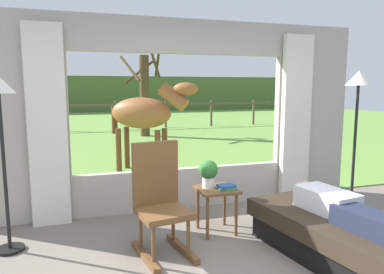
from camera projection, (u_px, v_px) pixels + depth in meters
name	position (u px, v px, depth m)	size (l,w,h in m)	color
back_wall_with_window	(182.00, 118.00, 4.83)	(5.20, 0.12, 2.55)	#ADA599
curtain_panel_left	(48.00, 127.00, 4.20)	(0.44, 0.10, 2.40)	silver
curtain_panel_right	(296.00, 119.00, 5.20)	(0.44, 0.10, 2.40)	silver
outdoor_pasture_lawn	(114.00, 126.00, 15.31)	(36.00, 21.68, 0.02)	olive
distant_hill_ridge	(100.00, 94.00, 24.45)	(36.00, 2.00, 2.40)	#4A6332
recliner_sofa	(335.00, 236.00, 3.49)	(1.16, 1.82, 0.42)	black
reclining_person	(340.00, 207.00, 3.41)	(0.43, 1.44, 0.22)	silver
rocking_chair	(160.00, 200.00, 3.57)	(0.57, 0.75, 1.12)	brown
side_table	(217.00, 196.00, 4.07)	(0.44, 0.44, 0.52)	brown
potted_plant	(208.00, 172.00, 4.07)	(0.22, 0.22, 0.32)	silver
book_stack	(227.00, 187.00, 4.02)	(0.21, 0.17, 0.05)	#337247
floor_lamp_left	(0.00, 110.00, 3.46)	(0.32, 0.32, 1.79)	black
floor_lamp_right	(357.00, 100.00, 4.43)	(0.32, 0.32, 1.87)	black
horse	(145.00, 114.00, 6.84)	(1.66, 1.37, 1.73)	brown
pasture_tree	(145.00, 92.00, 11.92)	(1.37, 1.41, 2.84)	#4C3823
pasture_fence_line	(116.00, 111.00, 14.00)	(16.10, 0.10, 1.10)	brown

